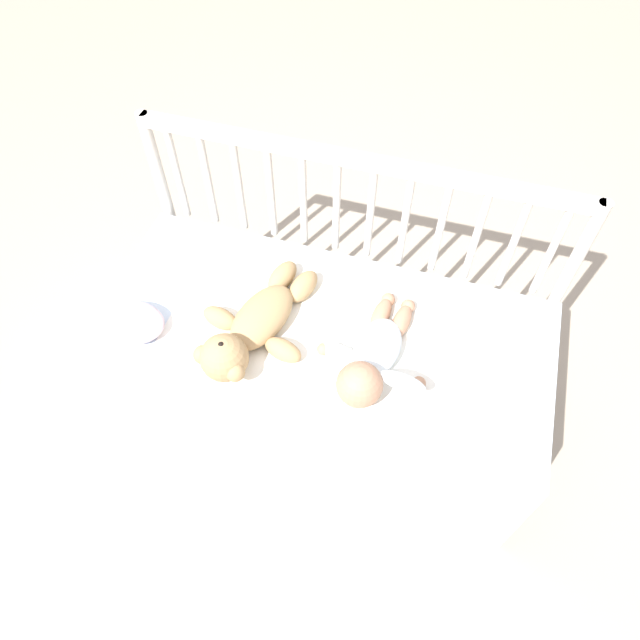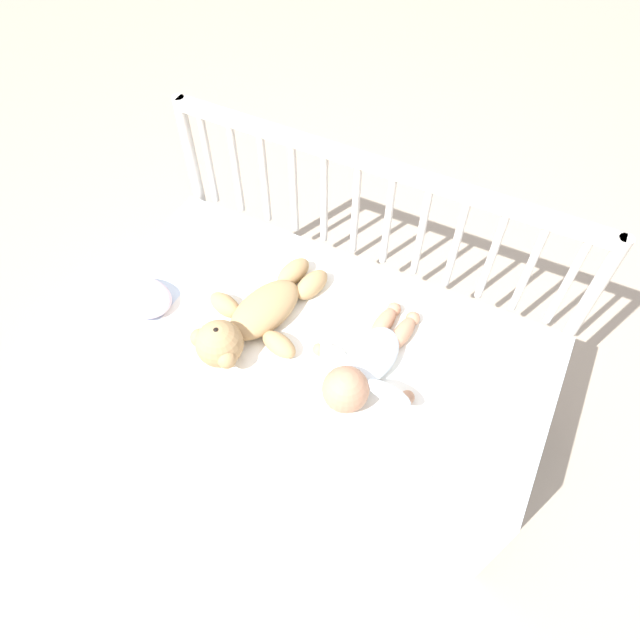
% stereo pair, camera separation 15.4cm
% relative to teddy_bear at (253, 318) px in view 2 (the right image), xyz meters
% --- Properties ---
extents(ground_plane, '(12.00, 12.00, 0.00)m').
position_rel_teddy_bear_xyz_m(ground_plane, '(0.17, 0.08, -0.50)').
color(ground_plane, tan).
extents(crib_mattress, '(1.28, 0.59, 0.46)m').
position_rel_teddy_bear_xyz_m(crib_mattress, '(0.17, 0.08, -0.28)').
color(crib_mattress, silver).
rests_on(crib_mattress, ground_plane).
extents(crib_rail, '(1.28, 0.04, 0.82)m').
position_rel_teddy_bear_xyz_m(crib_rail, '(0.17, 0.40, 0.08)').
color(crib_rail, beige).
rests_on(crib_rail, ground_plane).
extents(blanket, '(0.84, 0.51, 0.01)m').
position_rel_teddy_bear_xyz_m(blanket, '(0.17, 0.06, -0.04)').
color(blanket, white).
rests_on(blanket, crib_mattress).
extents(teddy_bear, '(0.32, 0.46, 0.13)m').
position_rel_teddy_bear_xyz_m(teddy_bear, '(0.00, 0.00, 0.00)').
color(teddy_bear, tan).
rests_on(teddy_bear, crib_mattress).
extents(baby, '(0.31, 0.39, 0.12)m').
position_rel_teddy_bear_xyz_m(baby, '(0.33, 0.01, -0.00)').
color(baby, white).
rests_on(baby, crib_mattress).
extents(small_pillow, '(0.19, 0.14, 0.06)m').
position_rel_teddy_bear_xyz_m(small_pillow, '(-0.33, -0.07, -0.02)').
color(small_pillow, silver).
rests_on(small_pillow, crib_mattress).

